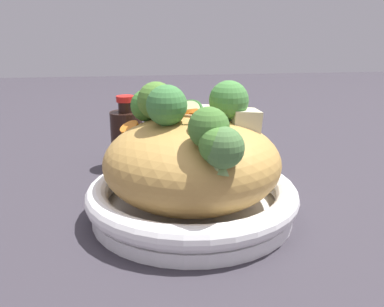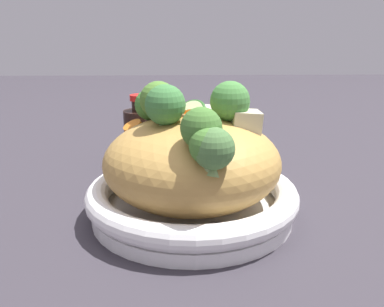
# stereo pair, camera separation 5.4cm
# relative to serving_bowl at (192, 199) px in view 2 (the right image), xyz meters

# --- Properties ---
(ground_plane) EXTENTS (3.00, 3.00, 0.00)m
(ground_plane) POSITION_rel_serving_bowl_xyz_m (0.00, 0.00, -0.02)
(ground_plane) COLOR #322E36
(serving_bowl) EXTENTS (0.28, 0.28, 0.05)m
(serving_bowl) POSITION_rel_serving_bowl_xyz_m (0.00, 0.00, 0.00)
(serving_bowl) COLOR white
(serving_bowl) RESTS_ON ground_plane
(noodle_heap) EXTENTS (0.23, 0.23, 0.13)m
(noodle_heap) POSITION_rel_serving_bowl_xyz_m (-0.00, -0.00, 0.05)
(noodle_heap) COLOR #BC8F46
(noodle_heap) RESTS_ON serving_bowl
(broccoli_florets) EXTENTS (0.21, 0.16, 0.09)m
(broccoli_florets) POSITION_rel_serving_bowl_xyz_m (0.02, -0.01, 0.12)
(broccoli_florets) COLOR #98BC6E
(broccoli_florets) RESTS_ON serving_bowl
(carrot_coins) EXTENTS (0.12, 0.17, 0.05)m
(carrot_coins) POSITION_rel_serving_bowl_xyz_m (-0.03, -0.01, 0.10)
(carrot_coins) COLOR orange
(carrot_coins) RESTS_ON serving_bowl
(zucchini_slices) EXTENTS (0.14, 0.10, 0.04)m
(zucchini_slices) POSITION_rel_serving_bowl_xyz_m (0.01, -0.01, 0.11)
(zucchini_slices) COLOR beige
(zucchini_slices) RESTS_ON serving_bowl
(chicken_chunks) EXTENTS (0.13, 0.08, 0.04)m
(chicken_chunks) POSITION_rel_serving_bowl_xyz_m (-0.04, 0.05, 0.10)
(chicken_chunks) COLOR beige
(chicken_chunks) RESTS_ON serving_bowl
(soy_sauce_bottle) EXTENTS (0.06, 0.06, 0.13)m
(soy_sauce_bottle) POSITION_rel_serving_bowl_xyz_m (-0.21, -0.09, 0.03)
(soy_sauce_bottle) COLOR black
(soy_sauce_bottle) RESTS_ON ground_plane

